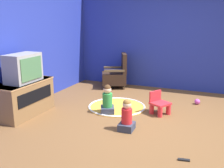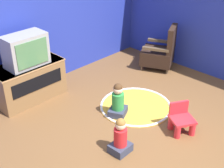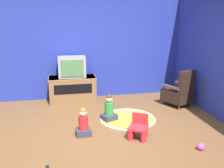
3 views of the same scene
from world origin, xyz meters
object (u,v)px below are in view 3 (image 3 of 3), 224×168
black_armchair (179,92)px  toy_ball (201,147)px  television (72,67)px  remote_control (48,168)px  yellow_kid_chair (139,129)px  child_watching_center (109,109)px  tv_cabinet (73,89)px  child_watching_left (83,123)px

black_armchair → toy_ball: black_armchair is taller
black_armchair → toy_ball: (-0.61, -2.09, -0.27)m
television → toy_ball: television is taller
remote_control → yellow_kid_chair: bearing=-76.3°
child_watching_center → toy_ball: child_watching_center is taller
tv_cabinet → child_watching_center: (0.65, -1.41, -0.09)m
yellow_kid_chair → remote_control: yellow_kid_chair is taller
tv_cabinet → television: 0.56m
television → black_armchair: (2.47, -0.81, -0.56)m
yellow_kid_chair → child_watching_center: child_watching_center is taller
television → child_watching_center: size_ratio=1.18×
tv_cabinet → remote_control: bearing=-100.2°
tv_cabinet → child_watching_left: 2.02m
tv_cabinet → black_armchair: (2.47, -0.86, 0.00)m
black_armchair → remote_control: bearing=10.2°
remote_control → tv_cabinet: bearing=-20.2°
yellow_kid_chair → child_watching_left: bearing=-168.8°
tv_cabinet → remote_control: size_ratio=7.46×
black_armchair → remote_control: black_armchair is taller
television → remote_control: television is taller
tv_cabinet → remote_control: tv_cabinet is taller
child_watching_left → remote_control: child_watching_left is taller
black_armchair → yellow_kid_chair: (-1.47, -1.47, -0.16)m
child_watching_center → toy_ball: bearing=-77.4°
child_watching_center → remote_control: bearing=-152.5°
tv_cabinet → black_armchair: bearing=-19.2°
yellow_kid_chair → child_watching_left: 0.99m
tv_cabinet → toy_ball: tv_cabinet is taller
black_armchair → yellow_kid_chair: 2.09m
toy_ball → yellow_kid_chair: bearing=144.3°
child_watching_center → yellow_kid_chair: bearing=-94.8°
child_watching_left → toy_ball: size_ratio=4.51×
toy_ball → remote_control: 2.40m
tv_cabinet → television: television is taller
black_armchair → child_watching_left: 2.67m
black_armchair → remote_control: 3.71m
television → child_watching_left: (0.07, -1.96, -0.66)m
tv_cabinet → television: size_ratio=1.76×
toy_ball → child_watching_center: bearing=128.1°
black_armchair → toy_ball: bearing=48.4°
tv_cabinet → child_watching_left: (0.07, -2.01, -0.10)m
yellow_kid_chair → remote_control: size_ratio=2.75×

